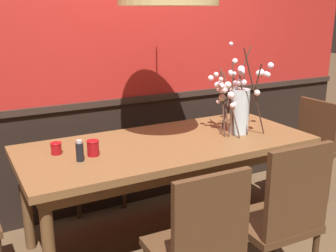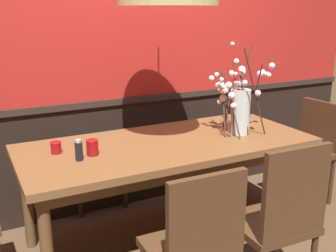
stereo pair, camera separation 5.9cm
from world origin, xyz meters
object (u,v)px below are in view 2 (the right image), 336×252
chair_far_side_left (92,144)px  chair_near_side_left (195,244)px  chair_head_east_end (310,146)px  condiment_bottle (79,151)px  vase_with_blossoms (239,105)px  chair_near_side_right (280,216)px  candle_holder_nearer_center (92,147)px  candle_holder_nearer_edge (56,147)px  dining_table (168,153)px

chair_far_side_left → chair_near_side_left: chair_far_side_left is taller
chair_head_east_end → chair_near_side_left: 1.89m
condiment_bottle → vase_with_blossoms: bearing=0.9°
chair_near_side_right → candle_holder_nearer_center: (-0.79, 0.84, 0.27)m
chair_near_side_left → candle_holder_nearer_edge: chair_near_side_left is taller
dining_table → chair_far_side_left: (-0.29, 0.86, -0.14)m
chair_far_side_left → vase_with_blossoms: 1.32m
dining_table → candle_holder_nearer_center: 0.56m
condiment_bottle → candle_holder_nearer_edge: bearing=117.1°
dining_table → candle_holder_nearer_center: (-0.54, -0.02, 0.13)m
chair_far_side_left → condiment_bottle: 1.03m
chair_near_side_right → chair_head_east_end: bearing=37.9°
chair_near_side_left → condiment_bottle: (-0.35, 0.79, 0.29)m
chair_far_side_left → chair_near_side_left: 1.72m
candle_holder_nearer_center → candle_holder_nearer_edge: size_ratio=1.31×
vase_with_blossoms → condiment_bottle: (-1.19, -0.02, -0.15)m
candle_holder_nearer_center → candle_holder_nearer_edge: (-0.20, 0.14, -0.01)m
vase_with_blossoms → chair_far_side_left: bearing=132.8°
chair_head_east_end → candle_holder_nearer_edge: (-2.12, 0.10, 0.29)m
chair_near_side_left → vase_with_blossoms: (0.84, 0.81, 0.44)m
chair_head_east_end → chair_near_side_left: chair_near_side_left is taller
chair_head_east_end → candle_holder_nearer_edge: 2.14m
chair_near_side_left → vase_with_blossoms: size_ratio=1.42×
condiment_bottle → chair_near_side_left: bearing=-66.3°
chair_near_side_right → chair_head_east_end: chair_near_side_right is taller
chair_near_side_left → vase_with_blossoms: bearing=44.0°
chair_far_side_left → candle_holder_nearer_edge: chair_far_side_left is taller
chair_near_side_left → vase_with_blossoms: vase_with_blossoms is taller
chair_far_side_left → candle_holder_nearer_edge: (-0.44, -0.74, 0.27)m
chair_head_east_end → candle_holder_nearer_center: 1.94m
vase_with_blossoms → candle_holder_nearer_center: bearing=178.2°
condiment_bottle → chair_far_side_left: bearing=69.6°
dining_table → chair_head_east_end: (1.38, 0.01, -0.17)m
chair_head_east_end → chair_far_side_left: bearing=153.3°
chair_near_side_left → candle_holder_nearer_center: 0.93m
dining_table → chair_near_side_right: bearing=-73.7°
chair_far_side_left → vase_with_blossoms: bearing=-47.2°
vase_with_blossoms → candle_holder_nearer_edge: size_ratio=8.53×
chair_head_east_end → candle_holder_nearer_edge: bearing=177.2°
dining_table → vase_with_blossoms: vase_with_blossoms is taller
dining_table → vase_with_blossoms: 0.63m
dining_table → chair_near_side_left: chair_near_side_left is taller
chair_near_side_right → candle_holder_nearer_edge: bearing=135.3°
dining_table → chair_far_side_left: size_ratio=2.19×
chair_far_side_left → dining_table: bearing=-71.0°
chair_head_east_end → candle_holder_nearer_center: size_ratio=8.80×
dining_table → vase_with_blossoms: size_ratio=3.10×
chair_near_side_right → candle_holder_nearer_edge: chair_near_side_right is taller
dining_table → candle_holder_nearer_edge: (-0.74, 0.12, 0.12)m
candle_holder_nearer_center → candle_holder_nearer_edge: 0.24m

